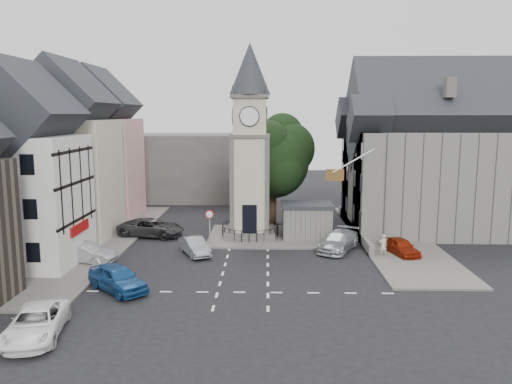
{
  "coord_description": "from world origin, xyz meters",
  "views": [
    {
      "loc": [
        1.4,
        -33.82,
        10.5
      ],
      "look_at": [
        0.57,
        5.0,
        4.41
      ],
      "focal_mm": 35.0,
      "sensor_mm": 36.0,
      "label": 1
    }
  ],
  "objects_px": {
    "stone_shelter": "(307,221)",
    "car_east_red": "(401,247)",
    "clock_tower": "(250,143)",
    "car_west_blue": "(118,278)",
    "pedestrian": "(383,246)"
  },
  "relations": [
    {
      "from": "clock_tower",
      "to": "stone_shelter",
      "type": "height_order",
      "value": "clock_tower"
    },
    {
      "from": "car_east_red",
      "to": "pedestrian",
      "type": "xyz_separation_m",
      "value": [
        -1.49,
        -0.65,
        0.22
      ]
    },
    {
      "from": "car_west_blue",
      "to": "pedestrian",
      "type": "distance_m",
      "value": 19.02
    },
    {
      "from": "clock_tower",
      "to": "car_east_red",
      "type": "xyz_separation_m",
      "value": [
        11.5,
        -5.29,
        -7.47
      ]
    },
    {
      "from": "stone_shelter",
      "to": "car_east_red",
      "type": "height_order",
      "value": "stone_shelter"
    },
    {
      "from": "stone_shelter",
      "to": "clock_tower",
      "type": "bearing_deg",
      "value": 174.16
    },
    {
      "from": "stone_shelter",
      "to": "car_west_blue",
      "type": "relative_size",
      "value": 0.93
    },
    {
      "from": "clock_tower",
      "to": "stone_shelter",
      "type": "xyz_separation_m",
      "value": [
        4.8,
        -0.49,
        -6.57
      ]
    },
    {
      "from": "clock_tower",
      "to": "car_west_blue",
      "type": "xyz_separation_m",
      "value": [
        -7.5,
        -13.37,
        -7.33
      ]
    },
    {
      "from": "car_west_blue",
      "to": "pedestrian",
      "type": "height_order",
      "value": "pedestrian"
    },
    {
      "from": "clock_tower",
      "to": "car_west_blue",
      "type": "bearing_deg",
      "value": -119.29
    },
    {
      "from": "car_west_blue",
      "to": "car_east_red",
      "type": "relative_size",
      "value": 1.2
    },
    {
      "from": "clock_tower",
      "to": "car_west_blue",
      "type": "distance_m",
      "value": 16.99
    },
    {
      "from": "clock_tower",
      "to": "stone_shelter",
      "type": "distance_m",
      "value": 8.15
    },
    {
      "from": "clock_tower",
      "to": "pedestrian",
      "type": "bearing_deg",
      "value": -30.69
    }
  ]
}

